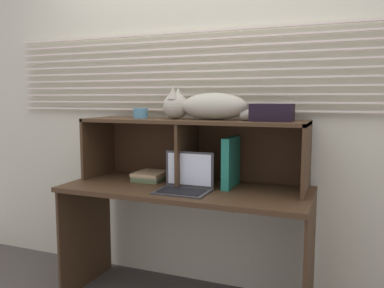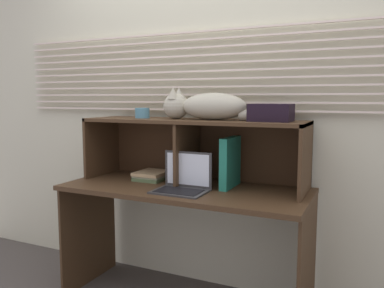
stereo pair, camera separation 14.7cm
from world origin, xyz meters
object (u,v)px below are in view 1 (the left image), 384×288
at_px(storage_box, 272,112).
at_px(small_basket, 141,113).
at_px(cat, 206,106).
at_px(book_stack, 151,176).
at_px(laptop, 185,183).
at_px(binder_upright, 231,162).

bearing_deg(storage_box, small_basket, 180.00).
distance_m(cat, book_stack, 0.62).
xyz_separation_m(book_stack, storage_box, (0.82, 0.00, 0.44)).
distance_m(laptop, binder_upright, 0.33).
relative_size(binder_upright, small_basket, 3.21).
bearing_deg(laptop, cat, 75.44).
relative_size(cat, laptop, 2.48).
bearing_deg(binder_upright, book_stack, -179.89).
xyz_separation_m(laptop, binder_upright, (0.23, 0.21, 0.11)).
bearing_deg(small_basket, binder_upright, 0.00).
relative_size(cat, book_stack, 3.24).
distance_m(laptop, small_basket, 0.62).
relative_size(book_stack, small_basket, 2.46).
bearing_deg(binder_upright, laptop, -136.30).
relative_size(cat, storage_box, 3.23).
bearing_deg(laptop, binder_upright, 43.70).
xyz_separation_m(cat, small_basket, (-0.47, 0.00, -0.05)).
bearing_deg(binder_upright, storage_box, 0.00).
bearing_deg(book_stack, small_basket, 179.19).
bearing_deg(cat, laptop, -104.56).
relative_size(cat, binder_upright, 2.48).
bearing_deg(cat, small_basket, 180.00).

